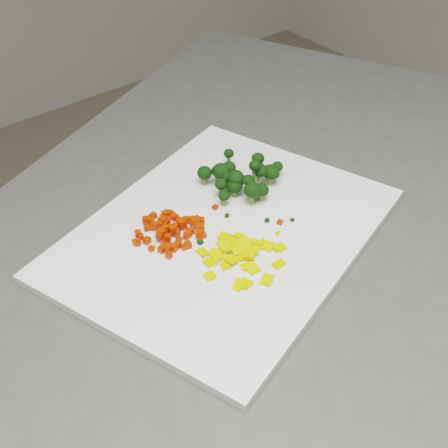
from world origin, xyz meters
TOP-DOWN VIEW (x-y plane):
  - counter_block at (-0.05, -0.04)m, footprint 1.29×1.13m
  - cutting_board at (-0.12, -0.02)m, footprint 0.50×0.44m
  - carrot_pile at (-0.18, 0.01)m, footprint 0.09×0.09m
  - pepper_pile at (-0.14, -0.08)m, footprint 0.11×0.11m
  - broccoli_pile at (-0.04, 0.04)m, footprint 0.11×0.11m
  - carrot_cube_0 at (-0.21, -0.01)m, footprint 0.01×0.01m
  - carrot_cube_1 at (-0.18, 0.02)m, footprint 0.01×0.01m
  - carrot_cube_2 at (-0.19, -0.01)m, footprint 0.01×0.01m
  - carrot_cube_3 at (-0.18, 0.01)m, footprint 0.01×0.01m
  - carrot_cube_4 at (-0.14, 0.02)m, footprint 0.01×0.01m
  - carrot_cube_5 at (-0.15, -0.00)m, footprint 0.01×0.01m
  - carrot_cube_6 at (-0.18, 0.06)m, footprint 0.01×0.01m
  - carrot_cube_7 at (-0.14, 0.01)m, footprint 0.01×0.01m
  - carrot_cube_8 at (-0.19, 0.00)m, footprint 0.01×0.01m
  - carrot_cube_9 at (-0.21, 0.02)m, footprint 0.01×0.01m
  - carrot_cube_10 at (-0.20, -0.01)m, footprint 0.01×0.01m
  - carrot_cube_11 at (-0.20, 0.01)m, footprint 0.01×0.01m
  - carrot_cube_12 at (-0.19, 0.03)m, footprint 0.01×0.01m
  - carrot_cube_13 at (-0.18, 0.02)m, footprint 0.01×0.01m
  - carrot_cube_14 at (-0.16, 0.04)m, footprint 0.01×0.01m
  - carrot_cube_15 at (-0.22, 0.00)m, footprint 0.01×0.01m
  - carrot_cube_16 at (-0.21, -0.02)m, footprint 0.01×0.01m
  - carrot_cube_17 at (-0.18, 0.01)m, footprint 0.01×0.01m
  - carrot_cube_18 at (-0.16, -0.00)m, footprint 0.01×0.01m
  - carrot_cube_19 at (-0.20, 0.04)m, footprint 0.01×0.01m
  - carrot_cube_20 at (-0.20, -0.01)m, footprint 0.01×0.01m
  - carrot_cube_21 at (-0.19, 0.04)m, footprint 0.01×0.01m
  - carrot_cube_22 at (-0.23, 0.03)m, footprint 0.01×0.01m
  - carrot_cube_23 at (-0.19, 0.01)m, footprint 0.01×0.01m
  - carrot_cube_24 at (-0.17, 0.05)m, footprint 0.01×0.01m
  - carrot_cube_25 at (-0.19, 0.05)m, footprint 0.01×0.01m
  - carrot_cube_26 at (-0.17, 0.03)m, footprint 0.01×0.01m
  - carrot_cube_27 at (-0.17, 0.02)m, footprint 0.01×0.01m
  - carrot_cube_28 at (-0.18, -0.02)m, footprint 0.01×0.01m
  - carrot_cube_29 at (-0.18, 0.03)m, footprint 0.01×0.01m
  - carrot_cube_30 at (-0.15, -0.02)m, footprint 0.01×0.01m
  - carrot_cube_31 at (-0.20, 0.01)m, footprint 0.01×0.01m
  - carrot_cube_32 at (-0.16, 0.01)m, footprint 0.01×0.01m
  - carrot_cube_33 at (-0.22, 0.03)m, footprint 0.01×0.01m
  - carrot_cube_34 at (-0.14, 0.01)m, footprint 0.01×0.01m
  - carrot_cube_35 at (-0.19, 0.04)m, footprint 0.01×0.01m
  - carrot_cube_36 at (-0.15, 0.02)m, footprint 0.01×0.01m
  - carrot_cube_37 at (-0.20, -0.00)m, footprint 0.01×0.01m
  - carrot_cube_38 at (-0.17, -0.00)m, footprint 0.01×0.01m
  - carrot_cube_39 at (-0.17, 0.01)m, footprint 0.01×0.01m
  - carrot_cube_40 at (-0.14, 0.01)m, footprint 0.01×0.01m
  - carrot_cube_41 at (-0.19, 0.05)m, footprint 0.01×0.01m
  - carrot_cube_42 at (-0.19, 0.05)m, footprint 0.01×0.01m
  - carrot_cube_43 at (-0.22, 0.02)m, footprint 0.01×0.01m
  - carrot_cube_44 at (-0.16, -0.02)m, footprint 0.01×0.01m
  - carrot_cube_45 at (-0.21, 0.04)m, footprint 0.01×0.01m
  - carrot_cube_46 at (-0.18, 0.03)m, footprint 0.01×0.01m
  - carrot_cube_47 at (-0.15, 0.01)m, footprint 0.01×0.01m
  - carrot_cube_48 at (-0.20, 0.01)m, footprint 0.01×0.01m
  - carrot_cube_49 at (-0.16, -0.02)m, footprint 0.01×0.01m
  - carrot_cube_50 at (-0.16, -0.01)m, footprint 0.01×0.01m
  - carrot_cube_51 at (-0.20, 0.01)m, footprint 0.01×0.01m
  - carrot_cube_52 at (-0.18, 0.02)m, footprint 0.01×0.01m
  - carrot_cube_53 at (-0.19, 0.02)m, footprint 0.01×0.01m
  - carrot_cube_54 at (-0.19, 0.02)m, footprint 0.01×0.01m
  - carrot_cube_55 at (-0.17, 0.02)m, footprint 0.01×0.01m
  - carrot_cube_56 at (-0.16, 0.05)m, footprint 0.01×0.01m
  - carrot_cube_57 at (-0.18, 0.03)m, footprint 0.01×0.01m
  - carrot_cube_58 at (-0.15, -0.01)m, footprint 0.01×0.01m
  - carrot_cube_59 at (-0.20, 0.01)m, footprint 0.01×0.01m
  - carrot_cube_60 at (-0.17, 0.01)m, footprint 0.01×0.01m
  - carrot_cube_61 at (-0.19, 0.03)m, footprint 0.01×0.01m
  - carrot_cube_62 at (-0.16, 0.03)m, footprint 0.01×0.01m
  - carrot_cube_63 at (-0.17, 0.05)m, footprint 0.01×0.01m
  - carrot_cube_64 at (-0.19, 0.06)m, footprint 0.01×0.01m
  - carrot_cube_65 at (-0.15, 0.01)m, footprint 0.01×0.01m
  - carrot_cube_66 at (-0.18, -0.02)m, footprint 0.01×0.01m
  - carrot_cube_67 at (-0.18, -0.00)m, footprint 0.01×0.01m
  - carrot_cube_68 at (-0.14, 0.02)m, footprint 0.01×0.01m
  - carrot_cube_69 at (-0.19, -0.01)m, footprint 0.01×0.01m
  - carrot_cube_70 at (-0.19, 0.03)m, footprint 0.01×0.01m
  - carrot_cube_71 at (-0.18, 0.06)m, footprint 0.01×0.01m
  - carrot_cube_72 at (-0.17, -0.01)m, footprint 0.01×0.01m
  - carrot_cube_73 at (-0.16, 0.01)m, footprint 0.01×0.01m
  - carrot_cube_74 at (-0.15, 0.00)m, footprint 0.01×0.01m
  - carrot_cube_75 at (-0.16, 0.05)m, footprint 0.01×0.01m
  - carrot_cube_76 at (-0.20, -0.01)m, footprint 0.01×0.01m
  - pepper_chunk_0 at (-0.19, -0.08)m, footprint 0.01×0.01m
  - pepper_chunk_1 at (-0.14, -0.08)m, footprint 0.02×0.02m
  - pepper_chunk_2 at (-0.17, -0.11)m, footprint 0.02×0.02m
  - pepper_chunk_3 at (-0.14, -0.10)m, footprint 0.02×0.01m
  - pepper_chunk_4 at (-0.10, -0.08)m, footprint 0.02×0.02m
  - pepper_chunk_5 at (-0.10, -0.08)m, footprint 0.02×0.02m
  - pepper_chunk_6 at (-0.14, -0.06)m, footprint 0.02×0.02m
  - pepper_chunk_7 at (-0.14, -0.07)m, footprint 0.02×0.02m
  - pepper_chunk_8 at (-0.13, -0.05)m, footprint 0.02×0.02m
  - pepper_chunk_9 at (-0.14, -0.08)m, footprint 0.02×0.02m
  - pepper_chunk_10 at (-0.15, -0.08)m, footprint 0.02×0.02m
  - pepper_chunk_11 at (-0.16, -0.05)m, footprint 0.02×0.02m
  - pepper_chunk_12 at (-0.11, -0.12)m, footprint 0.02×0.01m
  - pepper_chunk_13 at (-0.12, -0.06)m, footprint 0.02×0.02m
  - pepper_chunk_14 at (-0.13, -0.08)m, footprint 0.02×0.02m
  - pepper_chunk_15 at (-0.12, -0.06)m, footprint 0.02×0.02m
  - pepper_chunk_16 at (-0.14, -0.13)m, footprint 0.02×0.02m
  - pepper_chunk_17 at (-0.12, -0.05)m, footprint 0.01×0.02m
  - pepper_chunk_18 at (-0.17, -0.08)m, footprint 0.01×0.02m
  - pepper_chunk_19 at (-0.12, -0.08)m, footprint 0.02×0.02m
  - pepper_chunk_20 at (-0.18, -0.11)m, footprint 0.01×0.01m
  - pepper_chunk_21 at (-0.14, -0.04)m, footprint 0.02×0.02m
  - pepper_chunk_22 at (-0.16, -0.06)m, footprint 0.02×0.02m
  - pepper_chunk_23 at (-0.09, -0.09)m, footprint 0.02×0.02m
  - pepper_chunk_24 at (-0.16, -0.08)m, footprint 0.02×0.02m
  - pepper_chunk_25 at (-0.17, -0.06)m, footprint 0.01×0.02m
  - pepper_chunk_26 at (-0.17, -0.06)m, footprint 0.02×0.02m
  - pepper_chunk_27 at (-0.13, -0.07)m, footprint 0.02×0.02m
  - pepper_chunk_28 at (-0.17, -0.04)m, footprint 0.01×0.02m
  - pepper_chunk_29 at (-0.13, -0.04)m, footprint 0.02×0.02m
  - pepper_chunk_30 at (-0.17, -0.11)m, footprint 0.02×0.02m
  - pepper_chunk_31 at (-0.15, -0.06)m, footprint 0.02×0.02m
  - pepper_chunk_32 at (-0.11, -0.07)m, footprint 0.02×0.02m
  - pepper_chunk_33 at (-0.14, -0.09)m, footprint 0.02×0.02m
  - pepper_chunk_34 at (-0.10, -0.08)m, footprint 0.02×0.02m
  - pepper_chunk_35 at (-0.18, -0.06)m, footprint 0.02×0.02m
  - broccoli_floret_0 at (-0.06, 0.06)m, footprint 0.03×0.03m
  - broccoli_floret_1 at (-0.00, 0.05)m, footprint 0.02×0.02m
  - broccoli_floret_2 at (-0.03, 0.02)m, footprint 0.02×0.02m
  - broccoli_floret_3 at (-0.07, 0.04)m, footprint 0.02×0.02m
  - broccoli_floret_4 at (-0.06, 0.03)m, footprint 0.03×0.03m
  - broccoli_floret_5 at (-0.04, -0.00)m, footprint 0.03×0.03m
  - broccoli_floret_6 at (-0.03, 0.09)m, footprint 0.02×0.02m
  - broccoli_floret_7 at (-0.04, 0.06)m, footprint 0.03×0.03m
  - broccoli_floret_8 at (-0.01, 0.04)m, footprint 0.02×0.02m
  - broccoli_floret_9 at (-0.06, -0.00)m, footprint 0.03×0.03m
  - broccoli_floret_10 at (-0.08, 0.07)m, footprint 0.03×0.03m
  - broccoli_floret_11 at (-0.08, 0.04)m, footprint 0.02×0.02m
  - broccoli_floret_12 at (-0.06, 0.06)m, footprint 0.03×0.03m
  - broccoli_floret_13 at (-0.07, 0.03)m, footprint 0.03×0.03m
  - broccoli_floret_14 at (-0.05, 0.02)m, footprint 0.02×0.02m
  - broccoli_floret_15 at (-0.02, 0.02)m, footprint 0.03×0.03m
  - broccoli_floret_16 at (-0.09, 0.02)m, footprint 0.02×0.02m
  - broccoli_floret_17 at (-0.01, 0.02)m, footprint 0.03×0.03m
  - broccoli_floret_18 at (0.01, 0.02)m, footprint 0.02×0.02m
  - stray_bit_0 at (-0.07, -0.04)m, footprint 0.01×0.01m
  - stray_bit_1 at (-0.10, -0.00)m, footprint 0.01×0.01m
  - stray_bit_2 at (-0.06, -0.06)m, footprint 0.01×0.01m
  - stray_bit_3 at (-0.10, 0.02)m, footprint 0.01×0.01m
  - stray_bit_4 at (-0.21, 0.01)m, footprint 0.01×0.01m
  - stray_bit_5 at (-0.07, -0.07)m, footprint 0.01×0.01m
  - stray_bit_6 at (-0.04, -0.06)m, footprint 0.00×0.00m
  - stray_bit_7 at (-0.11, -0.05)m, footprint 0.01×0.01m
  - stray_bit_8 at (-0.16, -0.02)m, footprint 0.01×0.01m

SIDE VIEW (x-z plane):
  - counter_block at x=-0.05m, z-range 0.00..0.90m
  - cutting_board at x=-0.12m, z-range 0.90..0.91m
  - pepper_chunk_13 at x=-0.12m, z-range 0.91..0.92m
  - pepper_chunk_11 at x=-0.16m, z-range 0.91..0.92m
  - pepper_chunk_33 at x=-0.14m, z-range 0.91..0.91m
  - pepper_chunk_2 at x=-0.17m, z-range 0.91..0.92m
  - stray_bit_6 at x=-0.04m, z-range 0.91..0.91m
  - stray_bit_4 at x=-0.21m, z-range 0.91..0.91m
  - stray_bit_7 at x=-0.11m, z-range 0.91..0.91m
  - pepper_chunk_1 at x=-0.14m, z-range 0.91..0.91m
  - pepper_chunk_30 at x=-0.17m, z-range 0.91..0.92m
  - pepper_chunk_34 at x=-0.10m, z-range 0.91..0.92m
  - pepper_chunk_28 at x=-0.17m, z-range 0.91..0.92m
  - pepper_chunk_5 at x=-0.10m, z-range 0.91..0.92m
  - pepper_chunk_20 at x=-0.18m, z-range 0.91..0.92m
  - stray_bit_5 at x=-0.07m, z-range 0.91..0.91m
  - pepper_chunk_17 at x=-0.12m, z-range 0.91..0.92m
  - pepper_chunk_8 at x=-0.13m, z-range 0.91..0.92m
  - pepper_chunk_6 at x=-0.14m, z-range 0.91..0.92m
  - pepper_chunk_9 at x=-0.14m, z-range 0.91..0.92m
  - pepper_chunk_29 at x=-0.13m, z-range 0.91..0.92m
  - pepper_chunk_23 at x=-0.09m, z-range 0.91..0.92m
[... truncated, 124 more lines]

